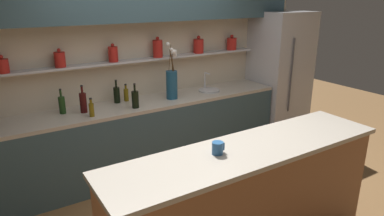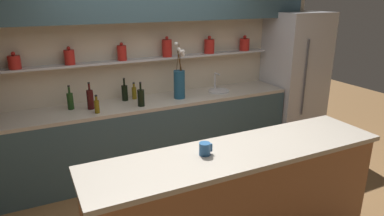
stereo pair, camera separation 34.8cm
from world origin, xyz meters
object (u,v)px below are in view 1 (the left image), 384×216
object	(u,v)px
sink_fixture	(209,89)
coffee_mug	(218,148)
bottle_wine_4	(117,95)
bottle_wine_5	(83,102)
bottle_oil_1	(126,94)
bottle_wine_3	(62,105)
flower_vase	(172,82)
refrigerator	(279,76)
bottle_wine_0	(135,99)
bottle_oil_2	(91,109)

from	to	relation	value
sink_fixture	coffee_mug	bearing A→B (deg)	-123.09
bottle_wine_4	bottle_wine_5	world-z (taller)	bottle_wine_5
bottle_oil_1	bottle_wine_4	bearing A→B (deg)	-175.01
coffee_mug	bottle_oil_1	bearing A→B (deg)	88.53
bottle_wine_3	bottle_wine_4	distance (m)	0.66
flower_vase	coffee_mug	distance (m)	1.87
refrigerator	bottle_wine_4	bearing A→B (deg)	175.52
flower_vase	bottle_wine_3	world-z (taller)	flower_vase
bottle_wine_0	bottle_wine_5	size ratio (longest dim) A/B	0.92
sink_fixture	bottle_oil_2	xyz separation A→B (m)	(-1.68, -0.18, 0.06)
bottle_wine_4	coffee_mug	xyz separation A→B (m)	(0.07, -1.99, 0.05)
bottle_wine_0	bottle_wine_3	bearing A→B (deg)	162.14
bottle_oil_2	bottle_wine_5	bearing A→B (deg)	101.32
refrigerator	bottle_oil_2	world-z (taller)	refrigerator
bottle_wine_0	coffee_mug	size ratio (longest dim) A/B	2.73
sink_fixture	bottle_wine_4	xyz separation A→B (m)	(-1.27, 0.15, 0.08)
bottle_wine_3	bottle_wine_5	xyz separation A→B (m)	(0.21, -0.10, 0.02)
refrigerator	bottle_oil_2	xyz separation A→B (m)	(-2.98, -0.14, 0.02)
sink_fixture	coffee_mug	distance (m)	2.19
bottle_wine_0	coffee_mug	bearing A→B (deg)	-91.28
bottle_oil_1	bottle_wine_3	world-z (taller)	bottle_wine_3
refrigerator	bottle_oil_2	bearing A→B (deg)	-177.39
sink_fixture	bottle_oil_2	size ratio (longest dim) A/B	1.37
refrigerator	bottle_wine_4	distance (m)	2.58
bottle_wine_3	bottle_wine_0	bearing A→B (deg)	-17.86
refrigerator	bottle_wine_5	world-z (taller)	refrigerator
flower_vase	bottle_wine_4	world-z (taller)	flower_vase
bottle_oil_1	bottle_wine_5	distance (m)	0.60
bottle_oil_2	bottle_wine_4	xyz separation A→B (m)	(0.41, 0.34, 0.02)
bottle_wine_0	coffee_mug	distance (m)	1.68
bottle_wine_0	bottle_wine_4	bearing A→B (deg)	109.76
bottle_wine_4	bottle_wine_3	bearing A→B (deg)	-174.70
sink_fixture	bottle_wine_4	size ratio (longest dim) A/B	1.00
bottle_oil_1	bottle_oil_2	bearing A→B (deg)	-147.09
refrigerator	coffee_mug	size ratio (longest dim) A/B	18.23
sink_fixture	bottle_wine_4	world-z (taller)	bottle_wine_4
bottle_wine_0	bottle_oil_1	xyz separation A→B (m)	(0.01, 0.32, -0.02)
bottle_wine_0	bottle_wine_5	distance (m)	0.58
sink_fixture	bottle_oil_1	bearing A→B (deg)	171.87
refrigerator	bottle_wine_0	world-z (taller)	refrigerator
refrigerator	coffee_mug	bearing A→B (deg)	-144.44
bottle_wine_4	bottle_oil_1	bearing A→B (deg)	4.99
bottle_wine_3	bottle_wine_5	distance (m)	0.23
refrigerator	bottle_oil_1	size ratio (longest dim) A/B	9.04
coffee_mug	bottle_wine_3	bearing A→B (deg)	110.85
refrigerator	sink_fixture	distance (m)	1.30
refrigerator	bottle_wine_0	bearing A→B (deg)	-177.49
sink_fixture	bottle_wine_0	xyz separation A→B (m)	(-1.16, -0.16, 0.08)
refrigerator	bottle_wine_0	size ratio (longest dim) A/B	6.67
bottle_oil_1	flower_vase	bearing A→B (deg)	-22.08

